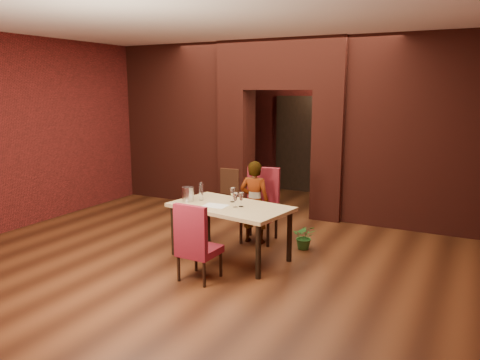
{
  "coord_description": "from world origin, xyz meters",
  "views": [
    {
      "loc": [
        3.35,
        -6.09,
        2.33
      ],
      "look_at": [
        0.17,
        0.0,
        0.98
      ],
      "focal_mm": 35.0,
      "sensor_mm": 36.0,
      "label": 1
    }
  ],
  "objects_px": {
    "wine_glass_c": "(235,200)",
    "potted_plant": "(305,237)",
    "person_seated": "(255,202)",
    "water_bottle": "(201,191)",
    "wine_bucket": "(188,194)",
    "wine_glass_b": "(241,200)",
    "chair_far": "(259,206)",
    "dining_table": "(230,232)",
    "wine_glass_a": "(233,195)",
    "chair_near": "(200,241)"
  },
  "relations": [
    {
      "from": "dining_table",
      "to": "person_seated",
      "type": "bearing_deg",
      "value": 99.29
    },
    {
      "from": "potted_plant",
      "to": "dining_table",
      "type": "bearing_deg",
      "value": -133.94
    },
    {
      "from": "person_seated",
      "to": "water_bottle",
      "type": "bearing_deg",
      "value": 47.15
    },
    {
      "from": "dining_table",
      "to": "water_bottle",
      "type": "xyz_separation_m",
      "value": [
        -0.51,
        0.07,
        0.51
      ]
    },
    {
      "from": "chair_far",
      "to": "wine_glass_c",
      "type": "distance_m",
      "value": 0.97
    },
    {
      "from": "wine_glass_a",
      "to": "water_bottle",
      "type": "distance_m",
      "value": 0.47
    },
    {
      "from": "chair_far",
      "to": "chair_near",
      "type": "height_order",
      "value": "chair_far"
    },
    {
      "from": "chair_near",
      "to": "person_seated",
      "type": "relative_size",
      "value": 0.78
    },
    {
      "from": "dining_table",
      "to": "wine_glass_c",
      "type": "xyz_separation_m",
      "value": [
        0.12,
        -0.07,
        0.48
      ]
    },
    {
      "from": "person_seated",
      "to": "wine_glass_c",
      "type": "height_order",
      "value": "person_seated"
    },
    {
      "from": "wine_glass_c",
      "to": "wine_bucket",
      "type": "height_order",
      "value": "wine_bucket"
    },
    {
      "from": "chair_far",
      "to": "wine_bucket",
      "type": "distance_m",
      "value": 1.18
    },
    {
      "from": "chair_near",
      "to": "person_seated",
      "type": "xyz_separation_m",
      "value": [
        -0.02,
        1.59,
        0.14
      ]
    },
    {
      "from": "wine_bucket",
      "to": "chair_near",
      "type": "bearing_deg",
      "value": -48.5
    },
    {
      "from": "dining_table",
      "to": "chair_far",
      "type": "bearing_deg",
      "value": 96.55
    },
    {
      "from": "dining_table",
      "to": "wine_glass_b",
      "type": "distance_m",
      "value": 0.51
    },
    {
      "from": "person_seated",
      "to": "wine_bucket",
      "type": "relative_size",
      "value": 6.2
    },
    {
      "from": "dining_table",
      "to": "wine_glass_c",
      "type": "height_order",
      "value": "wine_glass_c"
    },
    {
      "from": "person_seated",
      "to": "wine_glass_a",
      "type": "bearing_deg",
      "value": 77.29
    },
    {
      "from": "chair_near",
      "to": "wine_glass_b",
      "type": "relative_size",
      "value": 5.05
    },
    {
      "from": "person_seated",
      "to": "chair_far",
      "type": "bearing_deg",
      "value": -125.13
    },
    {
      "from": "chair_far",
      "to": "wine_bucket",
      "type": "bearing_deg",
      "value": -133.19
    },
    {
      "from": "chair_near",
      "to": "water_bottle",
      "type": "relative_size",
      "value": 3.69
    },
    {
      "from": "wine_glass_a",
      "to": "potted_plant",
      "type": "height_order",
      "value": "wine_glass_a"
    },
    {
      "from": "chair_near",
      "to": "wine_glass_c",
      "type": "xyz_separation_m",
      "value": [
        0.1,
        0.75,
        0.36
      ]
    },
    {
      "from": "wine_glass_b",
      "to": "chair_far",
      "type": "bearing_deg",
      "value": 98.92
    },
    {
      "from": "person_seated",
      "to": "wine_bucket",
      "type": "bearing_deg",
      "value": 45.79
    },
    {
      "from": "chair_near",
      "to": "wine_bucket",
      "type": "distance_m",
      "value": 1.06
    },
    {
      "from": "wine_glass_b",
      "to": "wine_bucket",
      "type": "distance_m",
      "value": 0.82
    },
    {
      "from": "chair_near",
      "to": "wine_glass_c",
      "type": "distance_m",
      "value": 0.84
    },
    {
      "from": "dining_table",
      "to": "wine_glass_c",
      "type": "relative_size",
      "value": 8.18
    },
    {
      "from": "wine_glass_b",
      "to": "wine_glass_c",
      "type": "relative_size",
      "value": 0.98
    },
    {
      "from": "person_seated",
      "to": "potted_plant",
      "type": "bearing_deg",
      "value": 176.5
    },
    {
      "from": "wine_glass_b",
      "to": "water_bottle",
      "type": "relative_size",
      "value": 0.73
    },
    {
      "from": "wine_glass_a",
      "to": "wine_glass_b",
      "type": "distance_m",
      "value": 0.3
    },
    {
      "from": "wine_glass_b",
      "to": "potted_plant",
      "type": "xyz_separation_m",
      "value": [
        0.62,
        0.83,
        -0.67
      ]
    },
    {
      "from": "wine_glass_c",
      "to": "water_bottle",
      "type": "xyz_separation_m",
      "value": [
        -0.63,
        0.13,
        0.03
      ]
    },
    {
      "from": "person_seated",
      "to": "wine_bucket",
      "type": "distance_m",
      "value": 1.08
    },
    {
      "from": "dining_table",
      "to": "person_seated",
      "type": "distance_m",
      "value": 0.81
    },
    {
      "from": "dining_table",
      "to": "wine_glass_b",
      "type": "relative_size",
      "value": 8.31
    },
    {
      "from": "chair_near",
      "to": "wine_glass_b",
      "type": "xyz_separation_m",
      "value": [
        0.15,
        0.81,
        0.36
      ]
    },
    {
      "from": "wine_bucket",
      "to": "wine_glass_b",
      "type": "bearing_deg",
      "value": 4.82
    },
    {
      "from": "chair_near",
      "to": "water_bottle",
      "type": "height_order",
      "value": "water_bottle"
    },
    {
      "from": "dining_table",
      "to": "wine_glass_a",
      "type": "relative_size",
      "value": 7.99
    },
    {
      "from": "chair_near",
      "to": "person_seated",
      "type": "height_order",
      "value": "person_seated"
    },
    {
      "from": "wine_glass_c",
      "to": "water_bottle",
      "type": "bearing_deg",
      "value": 167.87
    },
    {
      "from": "wine_glass_a",
      "to": "chair_near",
      "type": "bearing_deg",
      "value": -85.55
    },
    {
      "from": "wine_glass_a",
      "to": "wine_glass_b",
      "type": "xyz_separation_m",
      "value": [
        0.23,
        -0.18,
        -0.0
      ]
    },
    {
      "from": "wine_glass_b",
      "to": "water_bottle",
      "type": "distance_m",
      "value": 0.69
    },
    {
      "from": "wine_glass_c",
      "to": "potted_plant",
      "type": "distance_m",
      "value": 1.31
    }
  ]
}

